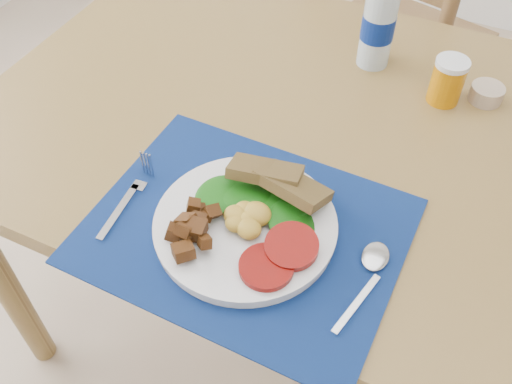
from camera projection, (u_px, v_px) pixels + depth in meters
table at (335, 161)px, 1.14m from camera, size 1.40×0.90×0.75m
chair_far at (395, 10)px, 1.62m from camera, size 0.55×0.53×1.22m
placemat at (245, 230)px, 0.92m from camera, size 0.50×0.40×0.00m
breakfast_plate at (241, 222)px, 0.90m from camera, size 0.29×0.29×0.07m
fork at (132, 195)px, 0.96m from camera, size 0.03×0.18×0.00m
spoon at (370, 271)px, 0.86m from camera, size 0.04×0.18×0.01m
water_bottle at (379, 20)px, 1.14m from camera, size 0.07×0.07×0.23m
juice_glass at (447, 82)px, 1.10m from camera, size 0.06×0.06×0.09m
ramekin at (486, 94)px, 1.12m from camera, size 0.06×0.06×0.03m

